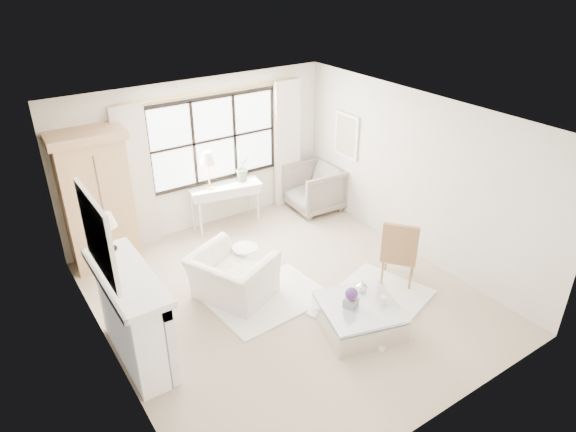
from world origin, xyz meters
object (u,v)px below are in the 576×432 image
Objects in this scene: armoire at (97,199)px; coffee_table at (359,317)px; console_table at (226,205)px; club_armchair at (232,276)px.

coffee_table is at bearing -54.77° from armoire.
console_table is 1.10× the size of coffee_table.
coffee_table is (1.08, -1.57, -0.18)m from club_armchair.
club_armchair reaches higher than coffee_table.
coffee_table is (0.09, -3.64, -0.22)m from console_table.
armoire reaches higher than console_table.
armoire reaches higher than club_armchair.
club_armchair is (1.25, -2.04, -0.78)m from armoire.
armoire is at bearing 7.24° from club_armchair.
console_table is 2.29m from club_armchair.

